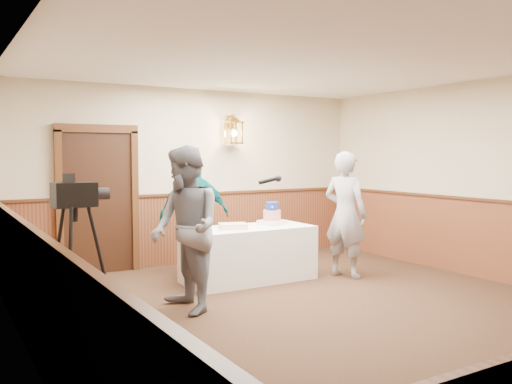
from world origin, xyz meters
TOP-DOWN VIEW (x-y plane):
  - ground at (0.00, 0.00)m, footprint 7.00×7.00m
  - room_shell at (-0.05, 0.45)m, footprint 6.02×7.02m
  - display_table at (0.06, 1.90)m, footprint 1.80×0.80m
  - tiered_cake at (0.49, 1.97)m, footprint 0.40×0.40m
  - sheet_cake_yellow at (-0.21, 1.86)m, footprint 0.43×0.38m
  - sheet_cake_green at (-0.66, 1.96)m, footprint 0.36×0.32m
  - interviewer at (-1.29, 0.97)m, footprint 1.52×0.91m
  - baker at (1.37, 1.40)m, footprint 0.63×0.76m
  - assistant_p at (-0.41, 2.65)m, footprint 1.08×0.58m
  - tv_camera_rig at (-2.60, 0.40)m, footprint 0.59×0.55m

SIDE VIEW (x-z plane):
  - ground at x=0.00m, z-range 0.00..0.00m
  - display_table at x=0.06m, z-range 0.00..0.75m
  - tv_camera_rig at x=-2.60m, z-range -0.08..1.43m
  - sheet_cake_green at x=-0.66m, z-range 0.75..0.82m
  - sheet_cake_yellow at x=-0.21m, z-range 0.75..0.82m
  - tiered_cake at x=0.49m, z-range 0.71..1.04m
  - assistant_p at x=-0.41m, z-range 0.00..1.76m
  - baker at x=1.37m, z-range 0.00..1.80m
  - interviewer at x=-1.29m, z-range 0.00..1.86m
  - room_shell at x=-0.05m, z-range 0.12..2.93m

